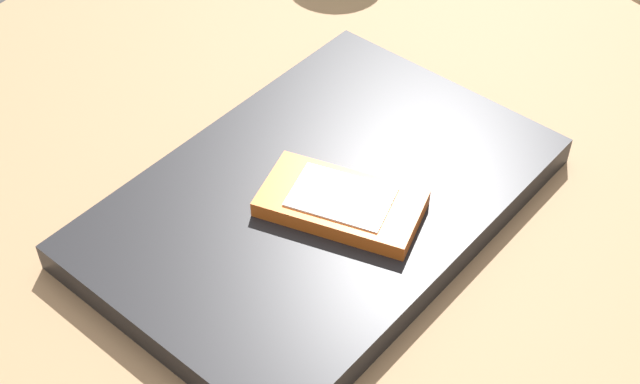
{
  "coord_description": "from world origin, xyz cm",
  "views": [
    {
      "loc": [
        -45.06,
        -24.35,
        49.18
      ],
      "look_at": [
        -8.48,
        0.67,
        5.0
      ],
      "focal_mm": 50.57,
      "sensor_mm": 36.0,
      "label": 1
    }
  ],
  "objects": [
    {
      "name": "desk_surface",
      "position": [
        0.0,
        0.0,
        1.5
      ],
      "size": [
        120.0,
        80.0,
        3.0
      ],
      "primitive_type": "cube",
      "color": "#9E7751",
      "rests_on": "ground"
    },
    {
      "name": "cell_phone_on_laptop",
      "position": [
        -9.24,
        -1.57,
        5.83
      ],
      "size": [
        7.85,
        11.76,
        1.32
      ],
      "color": "orange",
      "rests_on": "laptop_closed"
    },
    {
      "name": "laptop_closed",
      "position": [
        -8.48,
        0.67,
        4.1
      ],
      "size": [
        34.17,
        24.79,
        2.21
      ],
      "primitive_type": "cube",
      "rotation": [
        0.0,
        0.0,
        -0.11
      ],
      "color": "black",
      "rests_on": "desk_surface"
    }
  ]
}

